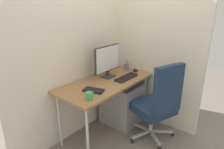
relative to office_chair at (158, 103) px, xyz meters
The scene contains 12 objects.
ground_plane 0.87m from the office_chair, 113.84° to the left, with size 8.00×8.00×0.00m, color slate.
wall_back 1.31m from the office_chair, 105.88° to the left, with size 2.42×0.04×2.80m, color beige.
wall_side_right 1.06m from the office_chair, 47.69° to the left, with size 0.04×1.71×2.80m, color beige.
desk 0.69m from the office_chair, 113.84° to the left, with size 1.33×0.62×0.75m.
office_chair is the anchor object (origin of this frame).
filing_cabinet 0.66m from the office_chair, 82.87° to the left, with size 0.48×0.53×0.61m.
monitor 0.86m from the office_chair, 99.14° to the left, with size 0.48×0.15×0.43m.
keyboard 0.53m from the office_chair, 90.73° to the left, with size 0.38×0.13×0.03m.
mouse 0.67m from the office_chair, 60.54° to the left, with size 0.07×0.08×0.04m, color black.
pen_holder 0.79m from the office_chair, 68.03° to the left, with size 0.08×0.08×0.17m.
notebook 0.83m from the office_chair, 137.47° to the left, with size 0.12×0.23×0.02m, color black.
coffee_mug 0.91m from the office_chair, 150.78° to the left, with size 0.11×0.07×0.08m.
Camera 1 is at (-1.84, -1.60, 1.74)m, focal length 32.51 mm.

